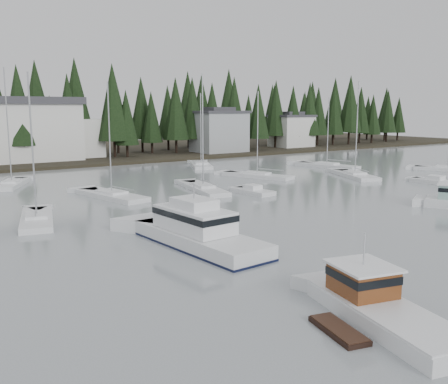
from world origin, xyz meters
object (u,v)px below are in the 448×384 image
(cabin_cruiser_center, at_px, (198,235))
(sailboat_1, at_px, (37,221))
(lobster_boat_brown, at_px, (378,311))
(sailboat_0, at_px, (203,190))
(runabout_1, at_px, (253,192))
(sailboat_11, at_px, (447,170))
(sailboat_5, at_px, (201,166))
(harbor_inn, at_px, (17,130))
(runabout_2, at_px, (435,182))
(sailboat_7, at_px, (355,176))
(house_east_b, at_px, (291,130))
(house_east_a, at_px, (219,131))
(sailboat_9, at_px, (257,177))
(sailboat_8, at_px, (12,185))
(sailboat_2, at_px, (112,197))
(sailboat_3, at_px, (327,167))

(cabin_cruiser_center, height_order, sailboat_1, sailboat_1)
(lobster_boat_brown, distance_m, cabin_cruiser_center, 15.29)
(cabin_cruiser_center, height_order, sailboat_0, sailboat_0)
(runabout_1, bearing_deg, sailboat_11, -94.91)
(sailboat_5, xyz_separation_m, runabout_1, (-9.17, -25.78, 0.07))
(harbor_inn, bearing_deg, sailboat_5, -42.32)
(sailboat_11, bearing_deg, runabout_2, 90.92)
(lobster_boat_brown, bearing_deg, sailboat_0, -6.26)
(runabout_2, bearing_deg, sailboat_7, 15.61)
(house_east_b, relative_size, sailboat_11, 0.81)
(sailboat_5, bearing_deg, house_east_a, -15.75)
(sailboat_7, relative_size, sailboat_9, 1.11)
(lobster_boat_brown, xyz_separation_m, sailboat_8, (-4.87, 51.44, -0.39))
(runabout_2, bearing_deg, sailboat_9, 36.69)
(house_east_b, bearing_deg, sailboat_2, -147.55)
(harbor_inn, bearing_deg, sailboat_3, -39.96)
(harbor_inn, distance_m, sailboat_1, 49.59)
(sailboat_8, distance_m, runabout_1, 29.99)
(sailboat_7, bearing_deg, sailboat_9, 80.85)
(house_east_a, height_order, sailboat_3, sailboat_3)
(sailboat_7, bearing_deg, runabout_1, 121.64)
(house_east_b, bearing_deg, sailboat_5, -152.61)
(sailboat_5, xyz_separation_m, sailboat_11, (28.41, -26.15, -0.00))
(runabout_2, bearing_deg, lobster_boat_brown, 115.32)
(sailboat_2, height_order, sailboat_3, sailboat_2)
(runabout_2, bearing_deg, sailboat_1, 78.24)
(sailboat_2, relative_size, sailboat_9, 1.03)
(lobster_boat_brown, bearing_deg, runabout_2, -46.42)
(sailboat_3, height_order, sailboat_5, sailboat_5)
(sailboat_3, distance_m, sailboat_9, 17.35)
(sailboat_7, relative_size, sailboat_11, 1.16)
(sailboat_2, xyz_separation_m, sailboat_9, (22.80, 3.69, 0.00))
(harbor_inn, xyz_separation_m, lobster_boat_brown, (-1.68, -77.55, -5.29))
(runabout_1, bearing_deg, runabout_2, -110.78)
(harbor_inn, xyz_separation_m, sailboat_0, (11.12, -42.38, -5.71))
(sailboat_7, bearing_deg, runabout_2, -136.46)
(cabin_cruiser_center, bearing_deg, house_east_b, -50.72)
(cabin_cruiser_center, bearing_deg, sailboat_0, -37.44)
(lobster_boat_brown, xyz_separation_m, sailboat_9, (25.00, 40.47, -0.43))
(sailboat_3, bearing_deg, runabout_2, 163.86)
(sailboat_3, distance_m, sailboat_11, 18.26)
(house_east_b, distance_m, sailboat_8, 71.70)
(sailboat_7, bearing_deg, cabin_cruiser_center, 139.29)
(sailboat_3, height_order, sailboat_7, sailboat_7)
(sailboat_0, distance_m, sailboat_3, 30.47)
(house_east_a, relative_size, sailboat_3, 0.90)
(sailboat_0, xyz_separation_m, sailboat_11, (41.03, -5.39, -0.01))
(sailboat_7, height_order, sailboat_9, sailboat_7)
(sailboat_3, xyz_separation_m, sailboat_5, (-16.62, 12.20, 0.01))
(house_east_a, bearing_deg, sailboat_2, -136.53)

